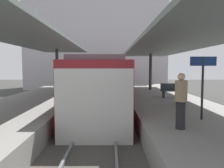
{
  "coord_description": "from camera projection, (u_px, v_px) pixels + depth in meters",
  "views": [
    {
      "loc": [
        0.56,
        -10.18,
        2.84
      ],
      "look_at": [
        0.64,
        3.34,
        1.81
      ],
      "focal_mm": 35.25,
      "sensor_mm": 36.0,
      "label": 1
    }
  ],
  "objects": [
    {
      "name": "ground_plane",
      "position": [
        99.0,
        128.0,
        10.36
      ],
      "size": [
        80.0,
        80.0,
        0.0
      ],
      "primitive_type": "plane",
      "color": "#383835"
    },
    {
      "name": "platform_bench",
      "position": [
        172.0,
        90.0,
        13.31
      ],
      "size": [
        1.4,
        0.41,
        0.86
      ],
      "color": "black",
      "rests_on": "platform_right"
    },
    {
      "name": "commuter_train",
      "position": [
        102.0,
        84.0,
        14.66
      ],
      "size": [
        2.78,
        14.7,
        3.1
      ],
      "color": "maroon",
      "rests_on": "track_ballast"
    },
    {
      "name": "canopy_left",
      "position": [
        27.0,
        38.0,
        11.41
      ],
      "size": [
        4.18,
        21.0,
        3.48
      ],
      "color": "#333335",
      "rests_on": "platform_left"
    },
    {
      "name": "rail_far_side",
      "position": [
        114.0,
        122.0,
        10.35
      ],
      "size": [
        0.08,
        28.0,
        0.14
      ],
      "primitive_type": "cube",
      "color": "slate",
      "rests_on": "track_ballast"
    },
    {
      "name": "station_building_backdrop",
      "position": [
        97.0,
        48.0,
        29.88
      ],
      "size": [
        18.0,
        6.0,
        11.0
      ],
      "primitive_type": "cube",
      "color": "#B7B2B7",
      "rests_on": "ground_plane"
    },
    {
      "name": "litter_bin",
      "position": [
        181.0,
        97.0,
        10.63
      ],
      "size": [
        0.44,
        0.44,
        0.8
      ],
      "primitive_type": "cylinder",
      "color": "#2D2D30",
      "rests_on": "platform_right"
    },
    {
      "name": "platform_left",
      "position": [
        18.0,
        117.0,
        10.3
      ],
      "size": [
        4.4,
        28.0,
        1.0
      ],
      "primitive_type": "cube",
      "color": "gray",
      "rests_on": "ground_plane"
    },
    {
      "name": "passenger_near_bench",
      "position": [
        181.0,
        100.0,
        6.51
      ],
      "size": [
        0.36,
        0.36,
        1.67
      ],
      "color": "#232328",
      "rests_on": "platform_right"
    },
    {
      "name": "platform_right",
      "position": [
        179.0,
        117.0,
        10.35
      ],
      "size": [
        4.4,
        28.0,
        1.0
      ],
      "primitive_type": "cube",
      "color": "gray",
      "rests_on": "ground_plane"
    },
    {
      "name": "canopy_right",
      "position": [
        173.0,
        45.0,
        11.48
      ],
      "size": [
        4.18,
        21.0,
        3.1
      ],
      "color": "#333335",
      "rests_on": "platform_right"
    },
    {
      "name": "track_ballast",
      "position": [
        99.0,
        125.0,
        10.36
      ],
      "size": [
        3.2,
        28.0,
        0.2
      ],
      "primitive_type": "cube",
      "color": "#4C4742",
      "rests_on": "ground_plane"
    },
    {
      "name": "platform_sign",
      "position": [
        203.0,
        74.0,
        7.64
      ],
      "size": [
        0.9,
        0.08,
        2.21
      ],
      "color": "#262628",
      "rests_on": "platform_right"
    },
    {
      "name": "rail_near_side",
      "position": [
        84.0,
        122.0,
        10.34
      ],
      "size": [
        0.08,
        28.0,
        0.14
      ],
      "primitive_type": "cube",
      "color": "slate",
      "rests_on": "track_ballast"
    }
  ]
}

